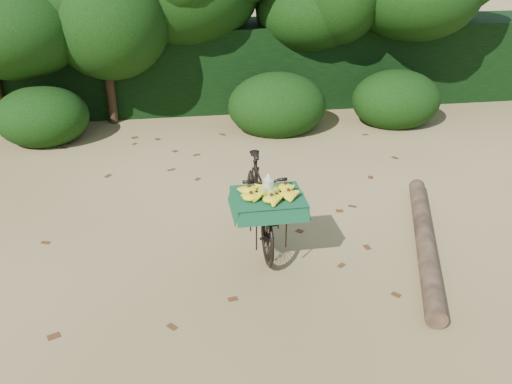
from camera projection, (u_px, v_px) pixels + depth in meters
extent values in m
plane|color=tan|center=(226.00, 246.00, 7.01)|extent=(80.00, 80.00, 0.00)
imported|color=black|center=(259.00, 202.00, 6.90)|extent=(0.55, 1.88, 1.13)
cube|color=black|center=(268.00, 198.00, 6.21)|extent=(0.41, 0.50, 0.03)
cube|color=#144C31|center=(268.00, 196.00, 6.21)|extent=(0.82, 0.68, 0.01)
ellipsoid|color=olive|center=(275.00, 191.00, 6.19)|extent=(0.11, 0.09, 0.12)
ellipsoid|color=olive|center=(269.00, 189.00, 6.24)|extent=(0.11, 0.09, 0.12)
ellipsoid|color=olive|center=(262.00, 190.00, 6.21)|extent=(0.11, 0.09, 0.12)
ellipsoid|color=olive|center=(263.00, 193.00, 6.14)|extent=(0.11, 0.09, 0.12)
ellipsoid|color=olive|center=(271.00, 194.00, 6.13)|extent=(0.11, 0.09, 0.12)
cylinder|color=#EAE5C6|center=(268.00, 187.00, 6.17)|extent=(0.13, 0.13, 0.17)
cylinder|color=brown|center=(425.00, 240.00, 6.93)|extent=(1.35, 3.12, 0.23)
cube|color=black|center=(195.00, 65.00, 12.19)|extent=(26.00, 1.80, 1.80)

